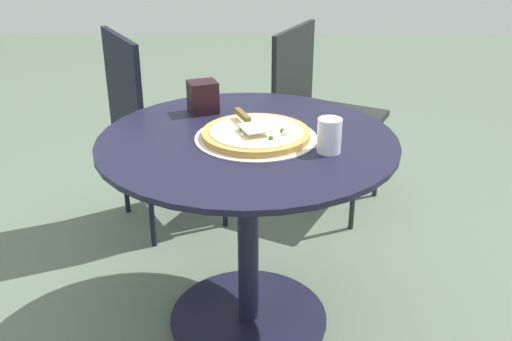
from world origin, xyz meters
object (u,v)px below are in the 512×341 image
at_px(pizza_on_tray, 256,134).
at_px(drinking_cup, 329,135).
at_px(patio_table, 248,198).
at_px(patio_chair_far, 152,120).
at_px(napkin_dispenser, 203,97).
at_px(pizza_server, 248,121).
at_px(patio_chair_corner, 317,105).

height_order(pizza_on_tray, drinking_cup, drinking_cup).
xyz_separation_m(patio_table, patio_chair_far, (0.44, -0.71, 0.02)).
relative_size(napkin_dispenser, patio_chair_far, 0.12).
relative_size(patio_table, pizza_server, 4.53).
height_order(pizza_on_tray, patio_chair_corner, patio_chair_corner).
height_order(napkin_dispenser, patio_chair_corner, patio_chair_corner).
distance_m(patio_table, pizza_server, 0.27).
relative_size(patio_table, patio_chair_far, 1.06).
relative_size(napkin_dispenser, patio_chair_corner, 0.13).
distance_m(pizza_server, drinking_cup, 0.28).
distance_m(pizza_on_tray, drinking_cup, 0.25).
xyz_separation_m(napkin_dispenser, patio_chair_far, (0.28, -0.46, -0.26)).
distance_m(patio_table, napkin_dispenser, 0.40).
distance_m(pizza_server, patio_chair_corner, 1.01).
bearing_deg(pizza_on_tray, patio_chair_corner, -106.83).
xyz_separation_m(pizza_on_tray, patio_chair_corner, (-0.29, -0.95, -0.22)).
distance_m(pizza_on_tray, patio_chair_corner, 1.02).
bearing_deg(pizza_on_tray, pizza_server, -43.90).
xyz_separation_m(pizza_on_tray, patio_chair_far, (0.47, -0.71, -0.21)).
bearing_deg(drinking_cup, pizza_server, -28.75).
bearing_deg(napkin_dispenser, patio_chair_corner, -144.47).
bearing_deg(patio_chair_far, pizza_on_tray, 123.39).
xyz_separation_m(pizza_on_tray, napkin_dispenser, (0.19, -0.25, 0.04)).
distance_m(patio_table, pizza_on_tray, 0.23).
relative_size(pizza_server, napkin_dispenser, 1.89).
xyz_separation_m(pizza_server, patio_chair_corner, (-0.31, -0.93, -0.26)).
distance_m(pizza_server, napkin_dispenser, 0.28).
relative_size(drinking_cup, napkin_dispenser, 0.93).
xyz_separation_m(pizza_server, drinking_cup, (-0.25, 0.13, 0.00)).
height_order(patio_table, pizza_on_tray, pizza_on_tray).
distance_m(patio_table, patio_chair_far, 0.83).
relative_size(pizza_on_tray, patio_chair_far, 0.43).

